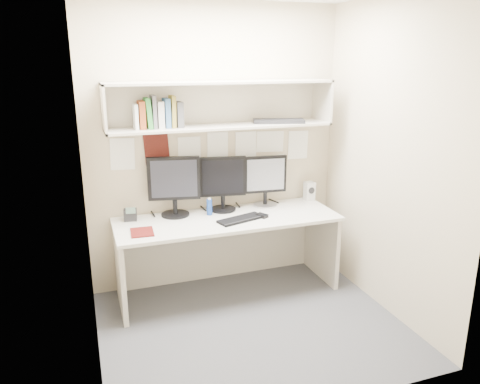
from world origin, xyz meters
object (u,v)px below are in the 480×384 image
object	(u,v)px
desk	(228,255)
monitor_center	(223,182)
maroon_notebook	(142,232)
monitor_right	(265,179)
keyboard	(241,219)
desk_phone	(130,215)
monitor_left	(174,184)
speaker	(309,191)

from	to	relation	value
desk	monitor_center	xyz separation A→B (m)	(0.03, 0.22, 0.64)
maroon_notebook	monitor_center	bearing A→B (deg)	27.75
monitor_center	monitor_right	size ratio (longest dim) A/B	1.05
monitor_right	keyboard	bearing A→B (deg)	-131.48
maroon_notebook	desk_phone	bearing A→B (deg)	102.49
desk	desk_phone	bearing A→B (deg)	165.94
desk	maroon_notebook	distance (m)	0.87
monitor_right	desk_phone	world-z (taller)	monitor_right
monitor_left	keyboard	bearing A→B (deg)	-21.46
monitor_left	desk_phone	size ratio (longest dim) A/B	4.08
monitor_left	monitor_right	world-z (taller)	monitor_left
monitor_left	monitor_center	distance (m)	0.46
maroon_notebook	speaker	bearing A→B (deg)	16.11
monitor_center	monitor_right	world-z (taller)	monitor_center
keyboard	maroon_notebook	distance (m)	0.87
monitor_left	speaker	size ratio (longest dim) A/B	2.89
speaker	monitor_center	bearing A→B (deg)	-179.51
monitor_center	desk_phone	xyz separation A→B (m)	(-0.86, -0.01, -0.22)
monitor_left	monitor_right	xyz separation A→B (m)	(0.88, 0.00, -0.02)
monitor_center	maroon_notebook	size ratio (longest dim) A/B	2.28
monitor_center	monitor_right	bearing A→B (deg)	9.26
monitor_center	maroon_notebook	world-z (taller)	monitor_center
desk	keyboard	bearing A→B (deg)	-51.63
maroon_notebook	desk_phone	distance (m)	0.35
monitor_right	speaker	size ratio (longest dim) A/B	2.60
monitor_center	monitor_right	distance (m)	0.43
monitor_left	keyboard	xyz separation A→B (m)	(0.52, -0.33, -0.28)
desk	desk_phone	distance (m)	0.95
monitor_right	keyboard	size ratio (longest dim) A/B	1.14
monitor_right	monitor_center	bearing A→B (deg)	-174.02
desk_phone	desk	bearing A→B (deg)	-4.88
keyboard	maroon_notebook	xyz separation A→B (m)	(-0.87, -0.02, -0.00)
speaker	desk_phone	xyz separation A→B (m)	(-1.77, -0.03, -0.04)
monitor_right	desk_phone	distance (m)	1.30
monitor_center	desk_phone	world-z (taller)	monitor_center
keyboard	speaker	distance (m)	0.92
desk	keyboard	xyz separation A→B (m)	(0.09, -0.11, 0.37)
speaker	maroon_notebook	distance (m)	1.76
maroon_notebook	keyboard	bearing A→B (deg)	5.44
keyboard	monitor_left	bearing A→B (deg)	130.29
monitor_left	keyboard	distance (m)	0.68
maroon_notebook	monitor_left	bearing A→B (deg)	49.42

